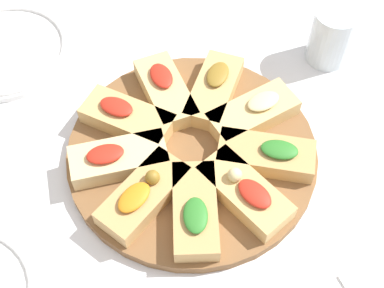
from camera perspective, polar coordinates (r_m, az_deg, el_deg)
ground_plane at (r=0.80m, az=-0.00°, el=-1.25°), size 3.00×3.00×0.00m
serving_board at (r=0.80m, az=-0.00°, el=-0.92°), size 0.37×0.37×0.02m
focaccia_slice_0 at (r=0.81m, az=-6.96°, el=2.82°), size 0.15×0.13×0.04m
focaccia_slice_1 at (r=0.77m, az=-7.91°, el=-1.55°), size 0.09×0.15×0.04m
focaccia_slice_2 at (r=0.73m, az=-5.22°, el=-5.42°), size 0.11×0.15×0.04m
focaccia_slice_3 at (r=0.72m, az=0.32°, el=-7.10°), size 0.15×0.11×0.04m
focaccia_slice_4 at (r=0.74m, az=5.64°, el=-5.09°), size 0.15×0.09×0.04m
focaccia_slice_5 at (r=0.77m, az=7.97°, el=-1.14°), size 0.13×0.15×0.04m
focaccia_slice_6 at (r=0.82m, az=6.57°, el=3.33°), size 0.07×0.14×0.04m
focaccia_slice_7 at (r=0.84m, az=2.39°, el=5.86°), size 0.14×0.14×0.04m
focaccia_slice_8 at (r=0.84m, az=-2.85°, el=5.73°), size 0.14×0.07×0.04m
plate_right at (r=0.98m, az=-19.33°, el=9.39°), size 0.22×0.22×0.02m
water_glass at (r=0.93m, az=14.66°, el=11.10°), size 0.07×0.07×0.10m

